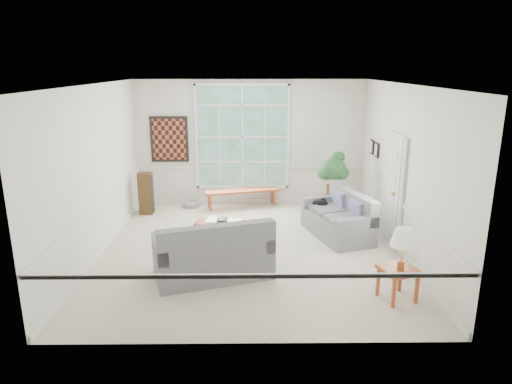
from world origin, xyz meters
TOP-DOWN VIEW (x-y plane):
  - floor at (0.00, 0.00)m, footprint 5.50×6.00m
  - ceiling at (0.00, 0.00)m, footprint 5.50×6.00m
  - wall_back at (0.00, 3.00)m, footprint 5.50×0.02m
  - wall_front at (0.00, -3.00)m, footprint 5.50×0.02m
  - wall_left at (-2.75, 0.00)m, footprint 0.02×6.00m
  - wall_right at (2.75, 0.00)m, footprint 0.02×6.00m
  - window_back at (-0.20, 2.96)m, footprint 2.30×0.08m
  - entry_door at (2.71, 0.60)m, footprint 0.08×0.90m
  - door_sidelight at (2.71, -0.03)m, footprint 0.08×0.26m
  - wall_art at (-1.95, 2.95)m, footprint 0.90×0.06m
  - wall_frame_near at (2.71, 1.75)m, footprint 0.04×0.26m
  - wall_frame_far at (2.71, 2.15)m, footprint 0.04×0.26m
  - loveseat_right at (1.73, 0.67)m, footprint 1.31×1.83m
  - loveseat_front at (-0.62, -1.09)m, footprint 2.03×1.45m
  - coffee_table at (-0.52, 0.46)m, footprint 1.16×0.78m
  - pewter_bowl at (-0.56, 0.44)m, footprint 0.32×0.32m
  - window_bench at (-0.21, 2.65)m, footprint 1.81×0.75m
  - end_table at (1.77, 1.86)m, footprint 0.49×0.49m
  - houseplant at (1.84, 1.91)m, footprint 0.71×0.71m
  - side_table at (2.14, -1.91)m, footprint 0.61×0.61m
  - table_lamp at (2.14, -1.97)m, footprint 0.39×0.39m
  - pet_bed at (-1.44, 2.65)m, footprint 0.54×0.54m
  - floor_speaker at (-2.40, 2.14)m, footprint 0.31×0.25m
  - cat at (1.46, 1.19)m, footprint 0.33×0.24m

SIDE VIEW (x-z plane):
  - floor at x=0.00m, z-range -0.01..0.00m
  - pet_bed at x=-1.44m, z-range 0.00..0.12m
  - coffee_table at x=-0.52m, z-range 0.00..0.40m
  - window_bench at x=-0.21m, z-range 0.00..0.42m
  - end_table at x=1.77m, z-range 0.00..0.47m
  - side_table at x=2.14m, z-range 0.00..0.49m
  - pewter_bowl at x=-0.56m, z-range 0.40..0.47m
  - loveseat_right at x=1.73m, z-range 0.00..0.89m
  - floor_speaker at x=-2.40m, z-range 0.00..0.97m
  - loveseat_front at x=-0.62m, z-range 0.00..0.99m
  - cat at x=1.46m, z-range 0.46..0.61m
  - table_lamp at x=2.14m, z-range 0.49..1.12m
  - houseplant at x=1.84m, z-range 0.47..1.49m
  - entry_door at x=2.71m, z-range 0.00..2.10m
  - door_sidelight at x=2.71m, z-range 0.20..2.10m
  - wall_back at x=0.00m, z-range 0.00..3.00m
  - wall_front at x=0.00m, z-range 0.00..3.00m
  - wall_left at x=-2.75m, z-range 0.00..3.00m
  - wall_right at x=2.75m, z-range 0.00..3.00m
  - wall_frame_near at x=2.71m, z-range 1.39..1.71m
  - wall_frame_far at x=2.71m, z-range 1.39..1.71m
  - wall_art at x=-1.95m, z-range 1.05..2.15m
  - window_back at x=-0.20m, z-range 0.45..2.85m
  - ceiling at x=0.00m, z-range 2.99..3.01m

